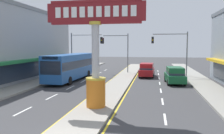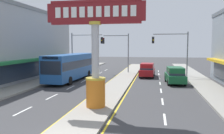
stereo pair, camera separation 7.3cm
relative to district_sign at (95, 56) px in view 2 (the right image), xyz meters
The scene contains 12 objects.
median_strip 12.25m from the district_sign, 90.00° to the left, with size 2.56×52.00×0.14m, color gray.
sidewalk_left 13.91m from the district_sign, 133.75° to the left, with size 2.85×60.00×0.18m, color gray.
sidewalk_right 13.91m from the district_sign, 46.25° to the left, with size 2.85×60.00×0.18m, color gray.
lane_markings 10.98m from the district_sign, 90.00° to the left, with size 9.30×52.00×0.01m.
district_sign is the anchor object (origin of this frame).
storefront_left 18.76m from the district_sign, 143.34° to the left, with size 9.37×25.14×9.08m.
traffic_light_left_side 19.01m from the district_sign, 110.05° to the left, with size 4.86×0.46×6.20m.
traffic_light_right_side 18.76m from the district_sign, 69.67° to the left, with size 4.86×0.46×6.20m.
traffic_light_median_far 20.98m from the district_sign, 94.55° to the left, with size 4.20×0.46×6.20m.
suv_near_right_lane 17.45m from the district_sign, 80.23° to the left, with size 2.12×4.68×1.90m.
bus_far_right_lane 13.83m from the district_sign, 117.01° to the left, with size 2.97×11.29×3.26m.
suv_near_left_lane 13.57m from the district_sign, 62.08° to the left, with size 2.17×4.70×1.90m.
Camera 2 is at (3.94, -8.78, 4.30)m, focal length 37.03 mm.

